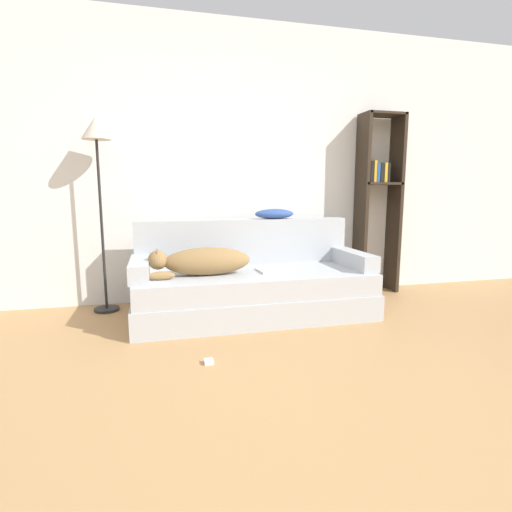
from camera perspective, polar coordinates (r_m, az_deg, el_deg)
ground_plane at (r=1.97m, az=12.79°, el=-24.16°), size 20.00×20.00×0.00m
wall_back at (r=4.08m, az=-3.18°, el=13.03°), size 7.28×0.06×2.70m
couch at (r=3.50m, az=-0.38°, el=-5.42°), size 2.04×0.88×0.39m
couch_backrest at (r=3.77m, az=-1.71°, el=2.03°), size 2.00×0.15×0.43m
couch_arm_left at (r=3.34m, az=-16.29°, el=-1.72°), size 0.15×0.69×0.14m
couch_arm_right at (r=3.77m, az=13.72°, el=-0.41°), size 0.15×0.69×0.14m
dog at (r=3.30m, az=-7.71°, el=-0.76°), size 0.84×0.26×0.24m
laptop at (r=3.47m, az=2.62°, el=-2.03°), size 0.30×0.24×0.02m
throw_pillow at (r=3.83m, az=2.63°, el=6.03°), size 0.38×0.18×0.09m
bookshelf at (r=4.45m, az=17.04°, el=8.46°), size 0.44×0.26×1.87m
floor_lamp at (r=3.79m, az=-21.75°, el=13.75°), size 0.25×0.25×1.71m
power_adapter at (r=2.62m, az=-6.75°, el=-14.75°), size 0.06×0.06×0.03m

